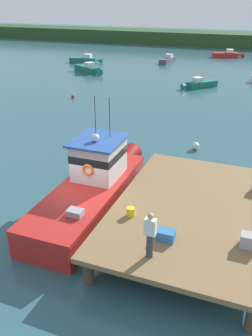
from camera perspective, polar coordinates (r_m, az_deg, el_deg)
The scene contains 16 objects.
ground_plane at distance 16.50m, azimuth -6.37°, elevation -6.46°, with size 200.00×200.00×0.00m, color #2D5660.
dock at distance 14.60m, azimuth 10.55°, elevation -6.46°, with size 6.00×9.00×1.20m.
main_fishing_boat at distance 16.30m, azimuth -5.13°, elevation -2.74°, with size 2.60×9.81×4.80m.
crate_single_far at distance 12.52m, azimuth 6.40°, elevation -10.53°, with size 0.60×0.44×0.36m, color #3370B2.
crate_single_by_cleat at distance 12.74m, azimuth 19.02°, elevation -10.90°, with size 0.60×0.44×0.48m, color #9E9EA3.
bait_bucket at distance 13.66m, azimuth 0.77°, elevation -6.95°, with size 0.32×0.32×0.34m, color yellow.
deckhand_by_the_boat at distance 11.34m, azimuth 3.84°, elevation -10.48°, with size 0.36×0.22×1.63m.
moored_boat_far_left at distance 46.88m, azimuth -5.98°, elevation 15.40°, with size 4.85×3.42×1.28m.
moored_boat_near_channel at distance 39.43m, azimuth 11.59°, elevation 12.97°, with size 3.44×3.76×1.08m.
moored_boat_far_right at distance 54.01m, azimuth -6.44°, elevation 16.72°, with size 4.92×1.81×1.23m.
moored_boat_off_the_point at distance 54.32m, azimuth 6.71°, elevation 16.73°, with size 1.50×4.57×1.14m.
moored_boat_mid_harbor at distance 60.75m, azimuth 15.81°, elevation 16.95°, with size 4.88×2.45×1.23m.
mooring_buoy_spare_mooring at distance 22.91m, azimuth 10.98°, elevation 3.45°, with size 0.48×0.48×0.48m, color silver.
mooring_buoy_channel_marker at distance 34.81m, azimuth -8.44°, elevation 11.19°, with size 0.33×0.33×0.33m, color red.
mooring_buoy_inshore at distance 40.78m, azimuth 13.36°, elevation 12.97°, with size 0.40×0.40×0.40m, color red.
far_shoreline at distance 74.96m, azimuth 16.89°, elevation 18.94°, with size 120.00×8.00×2.40m, color #284723.
Camera 1 is at (6.71, -12.28, 8.75)m, focal length 38.37 mm.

